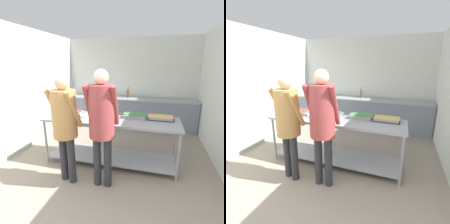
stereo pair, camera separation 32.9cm
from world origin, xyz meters
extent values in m
cube|color=silver|center=(0.00, 4.32, 1.32)|extent=(4.09, 0.06, 2.65)
cube|color=silver|center=(-2.02, 2.16, 1.32)|extent=(0.06, 4.44, 2.65)
cube|color=slate|center=(0.00, 3.95, 0.42)|extent=(3.93, 0.62, 0.85)
cube|color=gray|center=(0.00, 3.95, 0.87)|extent=(3.93, 0.65, 0.04)
cube|color=black|center=(0.73, 3.95, 0.88)|extent=(0.50, 0.44, 0.02)
cube|color=gray|center=(0.04, 1.79, 0.88)|extent=(2.49, 0.74, 0.04)
cube|color=gray|center=(0.04, 1.79, 0.12)|extent=(2.41, 0.66, 0.02)
cylinder|color=gray|center=(-1.15, 1.47, 0.43)|extent=(0.04, 0.04, 0.86)
cylinder|color=gray|center=(1.24, 1.47, 0.43)|extent=(0.04, 0.04, 0.86)
cylinder|color=gray|center=(-1.15, 2.12, 0.43)|extent=(0.04, 0.04, 0.86)
cylinder|color=gray|center=(1.24, 2.12, 0.43)|extent=(0.04, 0.04, 0.86)
cube|color=gray|center=(-0.83, 1.87, 0.90)|extent=(0.48, 0.33, 0.01)
cube|color=#B23D2D|center=(-0.83, 1.87, 0.93)|extent=(0.46, 0.31, 0.04)
cube|color=gray|center=(-0.83, 1.71, 0.92)|extent=(0.48, 0.01, 0.05)
cube|color=gray|center=(-0.83, 2.03, 0.92)|extent=(0.48, 0.01, 0.05)
cube|color=gray|center=(-1.07, 1.87, 0.92)|extent=(0.01, 0.33, 0.05)
cube|color=gray|center=(-0.59, 1.87, 0.92)|extent=(0.01, 0.33, 0.05)
cylinder|color=white|center=(-0.42, 1.80, 0.90)|extent=(0.27, 0.27, 0.01)
cylinder|color=white|center=(-0.42, 1.80, 0.91)|extent=(0.27, 0.27, 0.01)
cylinder|color=white|center=(-0.42, 1.80, 0.93)|extent=(0.26, 0.26, 0.01)
cylinder|color=gray|center=(-0.02, 1.93, 0.93)|extent=(0.32, 0.32, 0.06)
cylinder|color=beige|center=(-0.02, 1.93, 0.95)|extent=(0.28, 0.28, 0.01)
cylinder|color=black|center=(0.21, 1.93, 0.95)|extent=(0.14, 0.02, 0.02)
cube|color=gray|center=(0.46, 2.00, 0.90)|extent=(0.43, 0.30, 0.01)
cube|color=#387A38|center=(0.46, 2.00, 0.93)|extent=(0.40, 0.27, 0.04)
cube|color=gray|center=(0.46, 1.85, 0.92)|extent=(0.43, 0.01, 0.05)
cube|color=gray|center=(0.46, 2.14, 0.92)|extent=(0.43, 0.01, 0.05)
cube|color=gray|center=(0.25, 2.00, 0.92)|extent=(0.01, 0.30, 0.05)
cube|color=gray|center=(0.66, 2.00, 0.92)|extent=(0.01, 0.30, 0.05)
cube|color=gray|center=(0.93, 2.00, 0.90)|extent=(0.45, 0.29, 0.01)
cube|color=gold|center=(0.93, 2.00, 0.93)|extent=(0.43, 0.27, 0.04)
cube|color=gray|center=(0.93, 1.86, 0.92)|extent=(0.45, 0.01, 0.05)
cube|color=gray|center=(0.93, 2.14, 0.92)|extent=(0.45, 0.01, 0.05)
cube|color=gray|center=(0.71, 2.00, 0.92)|extent=(0.01, 0.29, 0.05)
cube|color=gray|center=(1.15, 2.00, 0.92)|extent=(0.01, 0.29, 0.05)
cylinder|color=#2D2D33|center=(0.01, 1.10, 0.42)|extent=(0.12, 0.12, 0.83)
cylinder|color=#2D2D33|center=(0.18, 1.11, 0.42)|extent=(0.12, 0.12, 0.83)
cylinder|color=#993D3D|center=(-0.10, 1.10, 1.30)|extent=(0.09, 0.34, 0.62)
cylinder|color=#993D3D|center=(0.29, 1.12, 1.30)|extent=(0.09, 0.34, 0.62)
cylinder|color=#993D3D|center=(0.09, 1.11, 1.21)|extent=(0.37, 0.37, 0.77)
sphere|color=beige|center=(0.09, 1.11, 1.70)|extent=(0.21, 0.21, 0.21)
cylinder|color=#2D2D33|center=(-0.57, 1.10, 0.39)|extent=(0.12, 0.12, 0.78)
cylinder|color=#2D2D33|center=(-0.41, 1.06, 0.39)|extent=(0.12, 0.12, 0.78)
cylinder|color=tan|center=(-0.68, 1.12, 1.23)|extent=(0.14, 0.33, 0.59)
cylinder|color=tan|center=(-0.30, 1.03, 1.23)|extent=(0.14, 0.33, 0.59)
cylinder|color=tan|center=(-0.49, 1.08, 1.15)|extent=(0.37, 0.37, 0.72)
sphere|color=tan|center=(-0.49, 1.08, 1.61)|extent=(0.21, 0.21, 0.21)
cylinder|color=brown|center=(-0.01, 4.01, 0.99)|extent=(0.07, 0.07, 0.21)
cone|color=brown|center=(-0.01, 4.01, 1.14)|extent=(0.06, 0.06, 0.08)
cylinder|color=black|center=(-0.01, 4.01, 1.19)|extent=(0.03, 0.03, 0.02)
camera|label=1|loc=(0.84, -1.18, 1.87)|focal=28.00mm
camera|label=2|loc=(1.16, -1.08, 1.87)|focal=28.00mm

